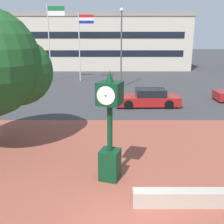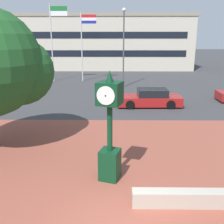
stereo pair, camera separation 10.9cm
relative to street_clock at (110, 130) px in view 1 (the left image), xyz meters
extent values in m
cube|color=brown|center=(0.53, 0.16, -1.86)|extent=(44.00, 13.66, 0.01)
cube|color=#ADA393|center=(2.30, -1.60, -1.61)|extent=(3.20, 0.41, 0.50)
cube|color=#0C381E|center=(0.00, 0.00, -1.31)|extent=(0.83, 0.83, 1.11)
cylinder|color=#0C381E|center=(0.00, 0.00, 0.07)|extent=(0.18, 0.18, 1.65)
cube|color=#0C381E|center=(0.00, 0.00, 1.28)|extent=(0.95, 0.95, 0.76)
cylinder|color=white|center=(0.12, 0.37, 1.28)|extent=(0.59, 0.21, 0.61)
sphere|color=black|center=(0.13, 0.39, 1.28)|extent=(0.05, 0.05, 0.05)
cylinder|color=white|center=(-0.12, -0.37, 1.28)|extent=(0.59, 0.21, 0.61)
sphere|color=black|center=(-0.13, -0.39, 1.28)|extent=(0.05, 0.05, 0.05)
cone|color=#0C381E|center=(0.00, 0.00, 1.85)|extent=(0.26, 0.26, 0.38)
sphere|color=#1E5123|center=(-4.13, 3.50, 1.54)|extent=(3.05, 3.05, 3.05)
cube|color=maroon|center=(2.63, 10.43, -1.42)|extent=(4.62, 1.84, 0.64)
cube|color=black|center=(2.86, 10.43, -0.86)|extent=(2.14, 1.55, 0.56)
cylinder|color=black|center=(1.23, 9.58, -1.54)|extent=(0.64, 0.23, 0.64)
cylinder|color=black|center=(1.19, 11.22, -1.54)|extent=(0.64, 0.23, 0.64)
cylinder|color=black|center=(4.07, 9.64, -1.54)|extent=(0.64, 0.23, 0.64)
cylinder|color=black|center=(4.04, 11.27, -1.54)|extent=(0.64, 0.23, 0.64)
cylinder|color=black|center=(9.11, 12.86, -1.54)|extent=(0.64, 0.23, 0.64)
cylinder|color=silver|center=(-6.81, 21.77, 2.21)|extent=(0.12, 0.12, 8.13)
sphere|color=gold|center=(-6.81, 21.77, 6.33)|extent=(0.14, 0.14, 0.14)
cube|color=#19662D|center=(-5.85, 21.77, 5.88)|extent=(1.79, 0.02, 0.49)
cube|color=white|center=(-5.85, 21.77, 5.38)|extent=(1.79, 0.02, 0.49)
cylinder|color=silver|center=(-3.51, 21.77, 1.78)|extent=(0.12, 0.12, 7.28)
sphere|color=gold|center=(-3.51, 21.77, 5.48)|extent=(0.14, 0.14, 0.14)
cube|color=red|center=(-2.67, 21.77, 5.12)|extent=(1.57, 0.02, 0.31)
cube|color=white|center=(-2.67, 21.77, 4.82)|extent=(1.57, 0.02, 0.31)
cube|color=navy|center=(-2.67, 21.77, 4.51)|extent=(1.57, 0.02, 0.31)
cube|color=beige|center=(-1.23, 36.12, 1.92)|extent=(25.44, 11.24, 7.56)
cube|color=gray|center=(-1.23, 36.12, 5.95)|extent=(25.95, 11.46, 0.50)
cube|color=black|center=(-1.23, 30.48, 0.66)|extent=(22.90, 0.04, 0.90)
cube|color=black|center=(-1.23, 30.48, 3.18)|extent=(22.90, 0.04, 0.90)
cylinder|color=#4C4C51|center=(0.97, 18.14, 1.71)|extent=(0.14, 0.14, 7.14)
sphere|color=white|center=(0.97, 18.14, 5.43)|extent=(0.36, 0.36, 0.36)
camera|label=1|loc=(0.07, -8.75, 3.11)|focal=43.43mm
camera|label=2|loc=(0.18, -8.75, 3.11)|focal=43.43mm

